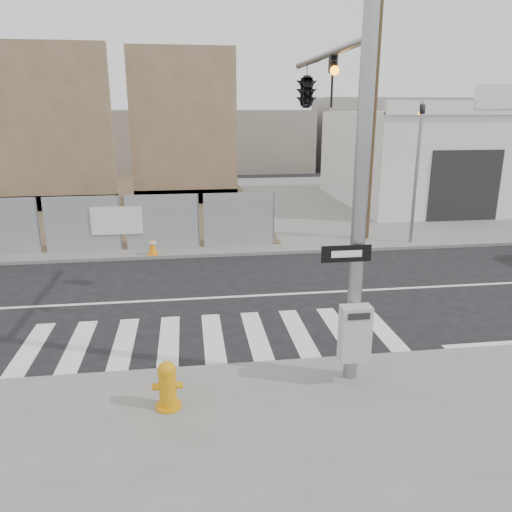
{
  "coord_description": "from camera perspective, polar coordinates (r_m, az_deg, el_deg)",
  "views": [
    {
      "loc": [
        -0.46,
        -13.01,
        5.03
      ],
      "look_at": [
        1.24,
        -0.78,
        1.4
      ],
      "focal_mm": 35.0,
      "sensor_mm": 36.0,
      "label": 1
    }
  ],
  "objects": [
    {
      "name": "concrete_wall_left",
      "position": [
        26.95,
        -22.41,
        11.67
      ],
      "size": [
        6.0,
        1.3,
        8.0
      ],
      "color": "brown",
      "rests_on": "sidewalk_far"
    },
    {
      "name": "far_signal_pole",
      "position": [
        19.6,
        18.05,
        11.07
      ],
      "size": [
        0.16,
        0.2,
        5.6
      ],
      "color": "gray",
      "rests_on": "sidewalk_far"
    },
    {
      "name": "signal_pole",
      "position": [
        11.36,
        7.43,
        14.98
      ],
      "size": [
        0.96,
        5.87,
        7.0
      ],
      "color": "gray",
      "rests_on": "sidewalk_near"
    },
    {
      "name": "traffic_cone_d",
      "position": [
        17.88,
        -11.76,
        1.17
      ],
      "size": [
        0.4,
        0.4,
        0.67
      ],
      "rotation": [
        0.0,
        0.0,
        -0.18
      ],
      "color": "orange",
      "rests_on": "sidewalk_far"
    },
    {
      "name": "fire_hydrant",
      "position": [
        8.87,
        -10.07,
        -14.31
      ],
      "size": [
        0.52,
        0.46,
        0.86
      ],
      "rotation": [
        0.0,
        0.0,
        0.02
      ],
      "color": "orange",
      "rests_on": "sidewalk_near"
    },
    {
      "name": "ground",
      "position": [
        13.96,
        -5.5,
        -4.82
      ],
      "size": [
        100.0,
        100.0,
        0.0
      ],
      "primitive_type": "plane",
      "color": "black",
      "rests_on": "ground"
    },
    {
      "name": "auto_shop",
      "position": [
        29.84,
        21.5,
        10.48
      ],
      "size": [
        12.0,
        10.2,
        5.95
      ],
      "color": "silver",
      "rests_on": "sidewalk_far"
    },
    {
      "name": "utility_pole_right",
      "position": [
        19.78,
        13.26,
        16.47
      ],
      "size": [
        1.6,
        0.28,
        10.0
      ],
      "color": "#463621",
      "rests_on": "sidewalk_far"
    },
    {
      "name": "sidewalk_far",
      "position": [
        27.47,
        -6.84,
        5.84
      ],
      "size": [
        50.0,
        20.0,
        0.12
      ],
      "primitive_type": "cube",
      "color": "slate",
      "rests_on": "ground"
    },
    {
      "name": "concrete_wall_right",
      "position": [
        27.15,
        -8.17,
        12.73
      ],
      "size": [
        5.5,
        1.3,
        8.0
      ],
      "color": "brown",
      "rests_on": "sidewalk_far"
    }
  ]
}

